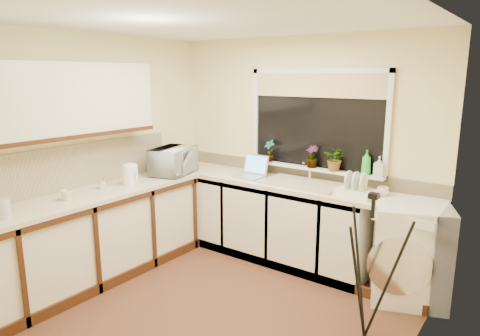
{
  "coord_description": "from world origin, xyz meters",
  "views": [
    {
      "loc": [
        2.26,
        -2.72,
        2.04
      ],
      "look_at": [
        -0.14,
        0.55,
        1.15
      ],
      "focal_mm": 32.07,
      "sensor_mm": 36.0,
      "label": 1
    }
  ],
  "objects_px": {
    "cup_back": "(383,192)",
    "laptop": "(252,171)",
    "glass_jug": "(3,209)",
    "soap_bottle_green": "(366,162)",
    "microwave": "(173,161)",
    "plant_a": "(270,151)",
    "kettle": "(130,175)",
    "washing_machine": "(410,251)",
    "cup_left": "(66,195)",
    "plant_c": "(312,157)",
    "steel_jar": "(103,184)",
    "tripod": "(369,268)",
    "plant_d": "(335,159)",
    "dish_rack": "(357,192)",
    "soap_bottle_clear": "(379,166)"
  },
  "relations": [
    {
      "from": "cup_back",
      "to": "laptop",
      "type": "bearing_deg",
      "value": -177.29
    },
    {
      "from": "glass_jug",
      "to": "soap_bottle_green",
      "type": "relative_size",
      "value": 0.65
    },
    {
      "from": "microwave",
      "to": "plant_a",
      "type": "height_order",
      "value": "plant_a"
    },
    {
      "from": "kettle",
      "to": "cup_back",
      "type": "height_order",
      "value": "kettle"
    },
    {
      "from": "washing_machine",
      "to": "soap_bottle_green",
      "type": "xyz_separation_m",
      "value": [
        -0.55,
        0.27,
        0.72
      ]
    },
    {
      "from": "cup_left",
      "to": "washing_machine",
      "type": "bearing_deg",
      "value": 33.65
    },
    {
      "from": "plant_c",
      "to": "steel_jar",
      "type": "bearing_deg",
      "value": -135.07
    },
    {
      "from": "laptop",
      "to": "tripod",
      "type": "distance_m",
      "value": 1.95
    },
    {
      "from": "washing_machine",
      "to": "glass_jug",
      "type": "bearing_deg",
      "value": -158.42
    },
    {
      "from": "laptop",
      "to": "cup_back",
      "type": "bearing_deg",
      "value": 5.37
    },
    {
      "from": "plant_d",
      "to": "tripod",
      "type": "bearing_deg",
      "value": -54.16
    },
    {
      "from": "laptop",
      "to": "plant_d",
      "type": "bearing_deg",
      "value": 15.12
    },
    {
      "from": "plant_c",
      "to": "cup_back",
      "type": "distance_m",
      "value": 0.87
    },
    {
      "from": "dish_rack",
      "to": "laptop",
      "type": "bearing_deg",
      "value": -172.53
    },
    {
      "from": "laptop",
      "to": "plant_a",
      "type": "xyz_separation_m",
      "value": [
        0.11,
        0.2,
        0.21
      ]
    },
    {
      "from": "tripod",
      "to": "steel_jar",
      "type": "relative_size",
      "value": 11.23
    },
    {
      "from": "plant_a",
      "to": "cup_left",
      "type": "relative_size",
      "value": 2.44
    },
    {
      "from": "glass_jug",
      "to": "cup_back",
      "type": "bearing_deg",
      "value": 47.53
    },
    {
      "from": "soap_bottle_green",
      "to": "plant_d",
      "type": "bearing_deg",
      "value": -175.26
    },
    {
      "from": "plant_d",
      "to": "soap_bottle_clear",
      "type": "distance_m",
      "value": 0.45
    },
    {
      "from": "dish_rack",
      "to": "plant_a",
      "type": "height_order",
      "value": "plant_a"
    },
    {
      "from": "kettle",
      "to": "cup_back",
      "type": "relative_size",
      "value": 1.82
    },
    {
      "from": "laptop",
      "to": "plant_c",
      "type": "bearing_deg",
      "value": 20.34
    },
    {
      "from": "soap_bottle_green",
      "to": "glass_jug",
      "type": "bearing_deg",
      "value": -127.61
    },
    {
      "from": "glass_jug",
      "to": "microwave",
      "type": "distance_m",
      "value": 1.95
    },
    {
      "from": "plant_d",
      "to": "soap_bottle_green",
      "type": "height_order",
      "value": "plant_d"
    },
    {
      "from": "steel_jar",
      "to": "soap_bottle_green",
      "type": "xyz_separation_m",
      "value": [
        2.15,
        1.58,
        0.22
      ]
    },
    {
      "from": "glass_jug",
      "to": "microwave",
      "type": "relative_size",
      "value": 0.29
    },
    {
      "from": "dish_rack",
      "to": "plant_d",
      "type": "distance_m",
      "value": 0.49
    },
    {
      "from": "cup_back",
      "to": "cup_left",
      "type": "xyz_separation_m",
      "value": [
        -2.31,
        -1.86,
        0.0
      ]
    },
    {
      "from": "cup_back",
      "to": "cup_left",
      "type": "bearing_deg",
      "value": -141.14
    },
    {
      "from": "plant_c",
      "to": "soap_bottle_green",
      "type": "distance_m",
      "value": 0.59
    },
    {
      "from": "microwave",
      "to": "soap_bottle_clear",
      "type": "distance_m",
      "value": 2.28
    },
    {
      "from": "kettle",
      "to": "cup_back",
      "type": "xyz_separation_m",
      "value": [
        2.28,
        1.14,
        -0.06
      ]
    },
    {
      "from": "tripod",
      "to": "plant_a",
      "type": "relative_size",
      "value": 4.67
    },
    {
      "from": "cup_left",
      "to": "kettle",
      "type": "bearing_deg",
      "value": 87.56
    },
    {
      "from": "kettle",
      "to": "glass_jug",
      "type": "height_order",
      "value": "kettle"
    },
    {
      "from": "plant_c",
      "to": "laptop",
      "type": "bearing_deg",
      "value": -162.32
    },
    {
      "from": "soap_bottle_clear",
      "to": "steel_jar",
      "type": "bearing_deg",
      "value": -145.48
    },
    {
      "from": "plant_c",
      "to": "soap_bottle_green",
      "type": "xyz_separation_m",
      "value": [
        0.59,
        0.02,
        0.0
      ]
    },
    {
      "from": "plant_d",
      "to": "soap_bottle_clear",
      "type": "height_order",
      "value": "plant_d"
    },
    {
      "from": "kettle",
      "to": "cup_left",
      "type": "height_order",
      "value": "kettle"
    },
    {
      "from": "soap_bottle_green",
      "to": "kettle",
      "type": "bearing_deg",
      "value": -147.58
    },
    {
      "from": "tripod",
      "to": "glass_jug",
      "type": "height_order",
      "value": "tripod"
    },
    {
      "from": "kettle",
      "to": "plant_c",
      "type": "bearing_deg",
      "value": 41.25
    },
    {
      "from": "laptop",
      "to": "glass_jug",
      "type": "xyz_separation_m",
      "value": [
        -0.78,
        -2.39,
        0.02
      ]
    },
    {
      "from": "kettle",
      "to": "soap_bottle_clear",
      "type": "distance_m",
      "value": 2.54
    },
    {
      "from": "soap_bottle_green",
      "to": "cup_back",
      "type": "bearing_deg",
      "value": -34.37
    },
    {
      "from": "steel_jar",
      "to": "plant_a",
      "type": "distance_m",
      "value": 1.87
    },
    {
      "from": "dish_rack",
      "to": "cup_left",
      "type": "bearing_deg",
      "value": -130.84
    }
  ]
}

